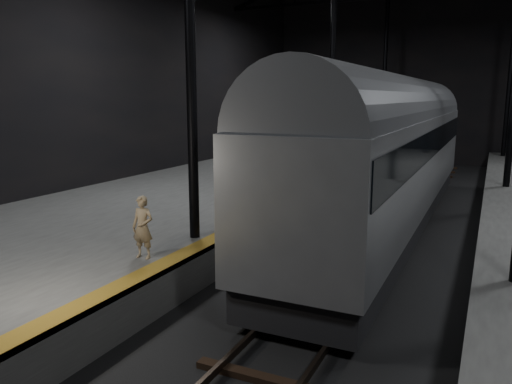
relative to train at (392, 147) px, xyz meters
The scene contains 6 objects.
ground 4.09m from the train, 90.00° to the right, with size 44.00×44.00×0.00m, color black.
platform_left 8.39m from the train, 159.21° to the right, with size 9.00×43.80×1.00m, color #4B4B49.
tactile_strip 4.73m from the train, 138.78° to the right, with size 0.50×43.80×0.01m, color olive.
track 4.05m from the train, 90.00° to the right, with size 2.40×43.00×0.24m.
train is the anchor object (origin of this frame).
woman 9.75m from the train, 113.92° to the right, with size 0.53×0.35×1.45m, color tan.
Camera 1 is at (3.15, -14.85, 4.66)m, focal length 35.00 mm.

